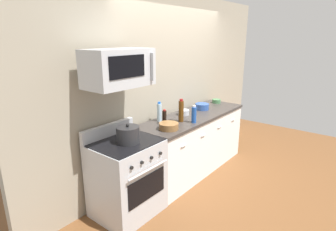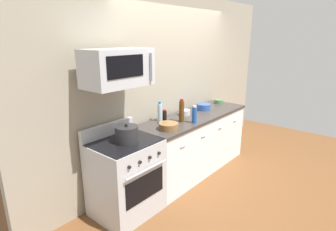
{
  "view_description": "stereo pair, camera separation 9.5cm",
  "coord_description": "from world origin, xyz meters",
  "px_view_note": "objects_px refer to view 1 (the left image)",
  "views": [
    {
      "loc": [
        -3.39,
        -2.18,
        2.08
      ],
      "look_at": [
        -0.7,
        -0.05,
        1.08
      ],
      "focal_mm": 29.17,
      "sensor_mm": 36.0,
      "label": 1
    },
    {
      "loc": [
        -3.33,
        -2.26,
        2.08
      ],
      "look_at": [
        -0.7,
        -0.05,
        1.08
      ],
      "focal_mm": 29.17,
      "sensor_mm": 36.0,
      "label": 2
    }
  ],
  "objects_px": {
    "bottle_soda_blue": "(194,115)",
    "bowl_steel_prep": "(184,112)",
    "bottle_wine_amber": "(181,111)",
    "stockpot": "(128,135)",
    "microwave": "(119,68)",
    "bowl_wooden_salad": "(169,126)",
    "bowl_green_glaze": "(216,101)",
    "bottle_soy_sauce_dark": "(164,117)",
    "bowl_blue_mixing": "(202,106)",
    "range_oven": "(127,177)",
    "bottle_water_clear": "(159,112)"
  },
  "relations": [
    {
      "from": "bottle_soda_blue",
      "to": "bowl_steel_prep",
      "type": "height_order",
      "value": "bottle_soda_blue"
    },
    {
      "from": "bottle_wine_amber",
      "to": "stockpot",
      "type": "xyz_separation_m",
      "value": [
        -1.02,
        -0.0,
        -0.06
      ]
    },
    {
      "from": "microwave",
      "to": "bowl_wooden_salad",
      "type": "distance_m",
      "value": 1.03
    },
    {
      "from": "bottle_soda_blue",
      "to": "bowl_green_glaze",
      "type": "bearing_deg",
      "value": 14.82
    },
    {
      "from": "bottle_soy_sauce_dark",
      "to": "bowl_wooden_salad",
      "type": "relative_size",
      "value": 0.81
    },
    {
      "from": "bowl_wooden_salad",
      "to": "bowl_blue_mixing",
      "type": "distance_m",
      "value": 1.13
    },
    {
      "from": "range_oven",
      "to": "bowl_wooden_salad",
      "type": "height_order",
      "value": "range_oven"
    },
    {
      "from": "bowl_wooden_salad",
      "to": "stockpot",
      "type": "distance_m",
      "value": 0.66
    },
    {
      "from": "bottle_water_clear",
      "to": "bowl_steel_prep",
      "type": "height_order",
      "value": "bottle_water_clear"
    },
    {
      "from": "bottle_wine_amber",
      "to": "bowl_blue_mixing",
      "type": "xyz_separation_m",
      "value": [
        0.74,
        0.11,
        -0.1
      ]
    },
    {
      "from": "bottle_water_clear",
      "to": "stockpot",
      "type": "relative_size",
      "value": 1.07
    },
    {
      "from": "bottle_wine_amber",
      "to": "bowl_steel_prep",
      "type": "xyz_separation_m",
      "value": [
        0.3,
        0.16,
        -0.11
      ]
    },
    {
      "from": "range_oven",
      "to": "bowl_green_glaze",
      "type": "height_order",
      "value": "range_oven"
    },
    {
      "from": "bottle_soda_blue",
      "to": "bowl_wooden_salad",
      "type": "distance_m",
      "value": 0.45
    },
    {
      "from": "bottle_water_clear",
      "to": "bowl_green_glaze",
      "type": "bearing_deg",
      "value": -3.7
    },
    {
      "from": "range_oven",
      "to": "bowl_steel_prep",
      "type": "xyz_separation_m",
      "value": [
        1.31,
        0.11,
        0.49
      ]
    },
    {
      "from": "bottle_wine_amber",
      "to": "microwave",
      "type": "bearing_deg",
      "value": 174.7
    },
    {
      "from": "bottle_wine_amber",
      "to": "bottle_soda_blue",
      "type": "distance_m",
      "value": 0.19
    },
    {
      "from": "bowl_steel_prep",
      "to": "stockpot",
      "type": "height_order",
      "value": "stockpot"
    },
    {
      "from": "bottle_soda_blue",
      "to": "bowl_blue_mixing",
      "type": "xyz_separation_m",
      "value": [
        0.68,
        0.29,
        -0.07
      ]
    },
    {
      "from": "bowl_green_glaze",
      "to": "microwave",
      "type": "bearing_deg",
      "value": -178.51
    },
    {
      "from": "bowl_steel_prep",
      "to": "bottle_wine_amber",
      "type": "bearing_deg",
      "value": -150.87
    },
    {
      "from": "bottle_wine_amber",
      "to": "bowl_steel_prep",
      "type": "relative_size",
      "value": 1.93
    },
    {
      "from": "bowl_wooden_salad",
      "to": "bowl_steel_prep",
      "type": "distance_m",
      "value": 0.7
    },
    {
      "from": "bowl_wooden_salad",
      "to": "bowl_steel_prep",
      "type": "relative_size",
      "value": 1.52
    },
    {
      "from": "microwave",
      "to": "bowl_blue_mixing",
      "type": "bearing_deg",
      "value": 0.66
    },
    {
      "from": "bottle_soda_blue",
      "to": "bowl_steel_prep",
      "type": "distance_m",
      "value": 0.41
    },
    {
      "from": "bowl_blue_mixing",
      "to": "stockpot",
      "type": "height_order",
      "value": "stockpot"
    },
    {
      "from": "bottle_water_clear",
      "to": "bowl_green_glaze",
      "type": "xyz_separation_m",
      "value": [
        1.48,
        -0.1,
        -0.1
      ]
    },
    {
      "from": "bowl_green_glaze",
      "to": "bottle_soy_sauce_dark",
      "type": "bearing_deg",
      "value": -178.14
    },
    {
      "from": "range_oven",
      "to": "bottle_soy_sauce_dark",
      "type": "xyz_separation_m",
      "value": [
        0.78,
        0.06,
        0.55
      ]
    },
    {
      "from": "microwave",
      "to": "bottle_soy_sauce_dark",
      "type": "xyz_separation_m",
      "value": [
        0.78,
        0.01,
        -0.73
      ]
    },
    {
      "from": "bottle_wine_amber",
      "to": "bowl_green_glaze",
      "type": "xyz_separation_m",
      "value": [
        1.3,
        0.15,
        -0.12
      ]
    },
    {
      "from": "bottle_soda_blue",
      "to": "bowl_wooden_salad",
      "type": "bearing_deg",
      "value": 167.01
    },
    {
      "from": "bottle_water_clear",
      "to": "bowl_wooden_salad",
      "type": "relative_size",
      "value": 1.09
    },
    {
      "from": "microwave",
      "to": "bowl_green_glaze",
      "type": "bearing_deg",
      "value": 1.49
    },
    {
      "from": "microwave",
      "to": "bowl_steel_prep",
      "type": "xyz_separation_m",
      "value": [
        1.31,
        0.07,
        -0.79
      ]
    },
    {
      "from": "bottle_soy_sauce_dark",
      "to": "bowl_green_glaze",
      "type": "xyz_separation_m",
      "value": [
        1.54,
        0.05,
        -0.06
      ]
    },
    {
      "from": "bowl_steel_prep",
      "to": "bottle_soda_blue",
      "type": "bearing_deg",
      "value": -124.35
    },
    {
      "from": "microwave",
      "to": "stockpot",
      "type": "xyz_separation_m",
      "value": [
        -0.0,
        -0.1,
        -0.73
      ]
    },
    {
      "from": "bottle_soy_sauce_dark",
      "to": "bowl_green_glaze",
      "type": "distance_m",
      "value": 1.54
    },
    {
      "from": "bottle_soy_sauce_dark",
      "to": "bowl_wooden_salad",
      "type": "xyz_separation_m",
      "value": [
        -0.13,
        -0.18,
        -0.05
      ]
    },
    {
      "from": "bottle_wine_amber",
      "to": "bottle_water_clear",
      "type": "bearing_deg",
      "value": 125.11
    },
    {
      "from": "bottle_wine_amber",
      "to": "bowl_green_glaze",
      "type": "relative_size",
      "value": 2.12
    },
    {
      "from": "bowl_wooden_salad",
      "to": "bottle_soda_blue",
      "type": "bearing_deg",
      "value": -12.99
    },
    {
      "from": "bottle_soy_sauce_dark",
      "to": "stockpot",
      "type": "relative_size",
      "value": 0.79
    },
    {
      "from": "bottle_soy_sauce_dark",
      "to": "bowl_blue_mixing",
      "type": "relative_size",
      "value": 0.93
    },
    {
      "from": "microwave",
      "to": "bottle_water_clear",
      "type": "distance_m",
      "value": 1.11
    },
    {
      "from": "range_oven",
      "to": "microwave",
      "type": "distance_m",
      "value": 1.28
    },
    {
      "from": "bottle_wine_amber",
      "to": "bottle_soda_blue",
      "type": "bearing_deg",
      "value": -69.19
    }
  ]
}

